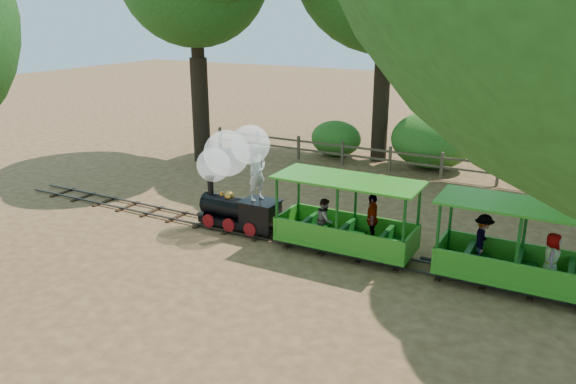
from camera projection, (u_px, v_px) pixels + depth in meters
The scene contains 9 objects.
ground at pixel (327, 249), 14.76m from camera, with size 90.00×90.00×0.00m, color #A37146.
track at pixel (327, 247), 14.74m from camera, with size 22.00×1.00×0.10m.
locomotive at pixel (233, 170), 15.62m from camera, with size 2.73×1.28×3.13m.
carriage_front at pixel (347, 225), 14.25m from camera, with size 3.68×1.50×1.91m.
carriage_rear at pixel (515, 255), 12.48m from camera, with size 3.68×1.50×1.91m.
fence at pixel (415, 160), 21.28m from camera, with size 18.10×0.10×1.00m.
shrub_west at pixel (336, 139), 24.06m from camera, with size 2.21×1.70×1.53m, color #2D6B1E.
shrub_mid_w at pixel (432, 140), 22.08m from camera, with size 3.26×2.51×2.26m, color #2D6B1E.
shrub_mid_e at pixel (571, 166), 19.94m from camera, with size 2.06×1.58×1.42m, color #2D6B1E.
Camera 1 is at (5.55, -12.43, 5.98)m, focal length 35.00 mm.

